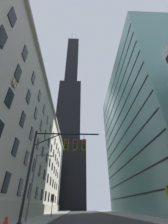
# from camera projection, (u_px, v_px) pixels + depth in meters

# --- Properties ---
(station_building) EXTENTS (17.51, 71.14, 27.56)m
(station_building) POSITION_uv_depth(u_px,v_px,m) (17.00, 154.00, 40.18)
(station_building) COLOR beige
(station_building) RESTS_ON ground
(dark_skyscraper) EXTENTS (25.37, 25.37, 180.73)m
(dark_skyscraper) POSITION_uv_depth(u_px,v_px,m) (68.00, 126.00, 111.35)
(dark_skyscraper) COLOR black
(dark_skyscraper) RESTS_ON ground
(glass_office_midrise) EXTENTS (17.63, 50.95, 50.39)m
(glass_office_midrise) POSITION_uv_depth(u_px,v_px,m) (143.00, 127.00, 51.68)
(glass_office_midrise) COLOR slate
(glass_office_midrise) RESTS_ON ground
(traffic_signal_mast) EXTENTS (6.42, 0.63, 7.86)m
(traffic_signal_mast) POSITION_uv_depth(u_px,v_px,m) (62.00, 152.00, 13.80)
(traffic_signal_mast) COLOR black
(traffic_signal_mast) RESTS_ON sidewalk_left
(traffic_light_far_left) EXTENTS (0.40, 0.63, 3.48)m
(traffic_light_far_left) POSITION_uv_depth(u_px,v_px,m) (53.00, 199.00, 27.47)
(traffic_light_far_left) COLOR black
(traffic_light_far_left) RESTS_ON sidewalk_left
(street_lamppost) EXTENTS (2.49, 0.32, 7.93)m
(street_lamppost) POSITION_uv_depth(u_px,v_px,m) (36.00, 178.00, 19.79)
(street_lamppost) COLOR #47474C
(street_lamppost) RESTS_ON sidewalk_left
(fire_hydrant) EXTENTS (0.42, 0.26, 0.85)m
(fire_hydrant) POSITION_uv_depth(u_px,v_px,m) (6.00, 222.00, 11.50)
(fire_hydrant) COLOR red
(fire_hydrant) RESTS_ON sidewalk_left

